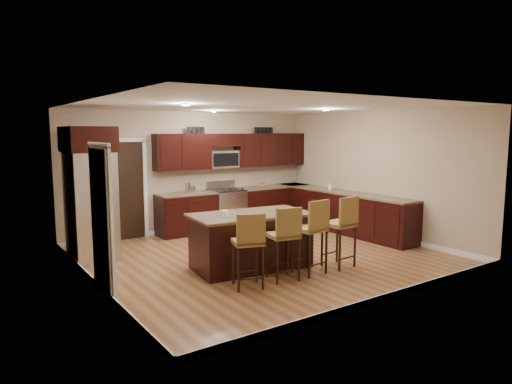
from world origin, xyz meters
TOP-DOWN VIEW (x-y plane):
  - floor at (0.00, 0.00)m, footprint 6.00×6.00m
  - ceiling at (0.00, 0.00)m, footprint 6.00×6.00m
  - wall_back at (0.00, 2.75)m, footprint 6.00×0.00m
  - wall_left at (-3.00, 0.00)m, footprint 0.00×5.50m
  - wall_right at (3.00, 0.00)m, footprint 0.00×5.50m
  - base_cabinets at (1.90, 1.45)m, footprint 4.02×3.96m
  - upper_cabinets at (1.04, 2.58)m, footprint 4.00×0.33m
  - range at (0.68, 2.45)m, footprint 0.76×0.64m
  - microwave at (0.68, 2.60)m, footprint 0.76×0.31m
  - doorway at (-1.65, 2.73)m, footprint 0.85×0.03m
  - pantry_door at (-2.98, -0.30)m, footprint 0.03×0.80m
  - letter_decor at (0.90, 2.58)m, footprint 2.20×0.03m
  - island at (-0.58, -0.46)m, footprint 2.07×1.25m
  - stool_left at (-1.18, -1.30)m, footprint 0.53×0.53m
  - stool_mid at (-0.53, -1.30)m, footprint 0.50×0.50m
  - stool_right at (0.03, -1.31)m, footprint 0.49×0.49m
  - refrigerator at (-2.62, 1.58)m, footprint 0.79×1.02m
  - floor_mat at (1.43, 1.19)m, footprint 0.97×0.83m
  - fruit_bowl at (1.69, 2.45)m, footprint 0.30×0.30m
  - soap_bottle at (2.70, 1.10)m, footprint 0.09×0.10m
  - canister_tall at (-0.31, 2.45)m, footprint 0.12×0.12m
  - canister_short at (-0.18, 2.45)m, footprint 0.11×0.11m
  - island_jar at (-1.08, -0.46)m, footprint 0.10×0.10m
  - stool_extra at (0.68, -1.31)m, footprint 0.49×0.49m

SIDE VIEW (x-z plane):
  - floor at x=0.00m, z-range 0.00..0.00m
  - floor_mat at x=1.43m, z-range 0.00..0.01m
  - island at x=-0.58m, z-range -0.03..0.89m
  - base_cabinets at x=1.90m, z-range 0.00..0.92m
  - range at x=0.68m, z-range -0.08..1.03m
  - stool_left at x=-1.18m, z-range 0.14..1.25m
  - stool_mid at x=-0.53m, z-range 0.14..1.28m
  - stool_right at x=0.03m, z-range 0.15..1.36m
  - stool_extra at x=0.68m, z-range 0.15..1.36m
  - fruit_bowl at x=1.69m, z-range 0.92..0.99m
  - island_jar at x=-1.08m, z-range 0.92..1.02m
  - canister_short at x=-0.18m, z-range 0.92..1.07m
  - soap_bottle at x=2.70m, z-range 0.92..1.09m
  - pantry_door at x=-2.98m, z-range 0.00..2.04m
  - doorway at x=-1.65m, z-range 0.00..2.06m
  - canister_tall at x=-0.31m, z-range 0.92..1.15m
  - refrigerator at x=-2.62m, z-range 0.03..2.38m
  - wall_back at x=0.00m, z-range -1.65..4.35m
  - wall_left at x=-3.00m, z-range -1.40..4.10m
  - wall_right at x=3.00m, z-range -1.40..4.10m
  - microwave at x=0.68m, z-range 1.42..1.82m
  - upper_cabinets at x=1.04m, z-range 1.44..2.24m
  - letter_decor at x=0.90m, z-range 2.22..2.37m
  - ceiling at x=0.00m, z-range 2.70..2.70m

